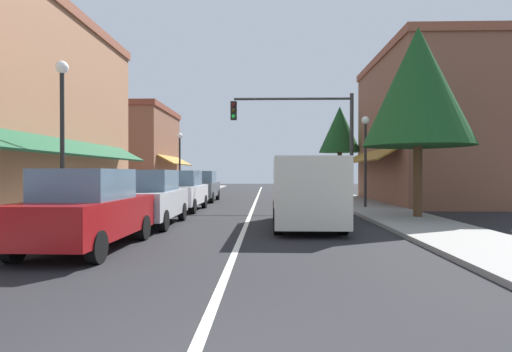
% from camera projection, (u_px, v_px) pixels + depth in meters
% --- Properties ---
extents(ground_plane, '(80.00, 80.00, 0.00)m').
position_uv_depth(ground_plane, '(254.00, 206.00, 21.13)').
color(ground_plane, black).
extents(sidewalk_left, '(2.60, 56.00, 0.12)m').
position_uv_depth(sidewalk_left, '(147.00, 204.00, 21.29)').
color(sidewalk_left, gray).
rests_on(sidewalk_left, ground).
extents(sidewalk_right, '(2.60, 56.00, 0.12)m').
position_uv_depth(sidewalk_right, '(362.00, 205.00, 20.98)').
color(sidewalk_right, gray).
rests_on(sidewalk_right, ground).
extents(lane_center_stripe, '(0.14, 52.00, 0.01)m').
position_uv_depth(lane_center_stripe, '(254.00, 205.00, 21.13)').
color(lane_center_stripe, silver).
rests_on(lane_center_stripe, ground).
extents(storefront_right_block, '(6.49, 10.20, 8.17)m').
position_uv_depth(storefront_right_block, '(425.00, 129.00, 22.84)').
color(storefront_right_block, brown).
rests_on(storefront_right_block, ground).
extents(storefront_far_left, '(5.47, 8.20, 6.54)m').
position_uv_depth(storefront_far_left, '(141.00, 151.00, 31.35)').
color(storefront_far_left, brown).
rests_on(storefront_far_left, ground).
extents(parked_car_nearest_left, '(1.84, 4.13, 1.77)m').
position_uv_depth(parked_car_nearest_left, '(87.00, 210.00, 9.03)').
color(parked_car_nearest_left, maroon).
rests_on(parked_car_nearest_left, ground).
extents(parked_car_second_left, '(1.81, 4.12, 1.77)m').
position_uv_depth(parked_car_second_left, '(149.00, 198.00, 13.20)').
color(parked_car_second_left, '#B7BABF').
rests_on(parked_car_second_left, ground).
extents(parked_car_third_left, '(1.84, 4.13, 1.77)m').
position_uv_depth(parked_car_third_left, '(181.00, 191.00, 18.29)').
color(parked_car_third_left, silver).
rests_on(parked_car_third_left, ground).
extents(parked_car_far_left, '(1.78, 4.10, 1.77)m').
position_uv_depth(parked_car_far_left, '(201.00, 186.00, 24.10)').
color(parked_car_far_left, '#4C5156').
rests_on(parked_car_far_left, ground).
extents(van_in_lane, '(2.04, 5.20, 2.12)m').
position_uv_depth(van_in_lane, '(305.00, 190.00, 12.88)').
color(van_in_lane, beige).
rests_on(van_in_lane, ground).
extents(traffic_signal_mast_arm, '(6.00, 0.50, 5.55)m').
position_uv_depth(traffic_signal_mast_arm, '(308.00, 128.00, 20.23)').
color(traffic_signal_mast_arm, '#333333').
rests_on(traffic_signal_mast_arm, ground).
extents(street_lamp_left_near, '(0.36, 0.36, 4.81)m').
position_uv_depth(street_lamp_left_near, '(62.00, 117.00, 11.57)').
color(street_lamp_left_near, black).
rests_on(street_lamp_left_near, ground).
extents(street_lamp_right_mid, '(0.36, 0.36, 4.23)m').
position_uv_depth(street_lamp_right_mid, '(365.00, 146.00, 18.78)').
color(street_lamp_right_mid, black).
rests_on(street_lamp_right_mid, ground).
extents(street_lamp_left_far, '(0.36, 0.36, 4.30)m').
position_uv_depth(street_lamp_left_far, '(180.00, 153.00, 27.38)').
color(street_lamp_left_far, black).
rests_on(street_lamp_left_far, ground).
extents(tree_right_near, '(3.87, 3.87, 6.88)m').
position_uv_depth(tree_right_near, '(418.00, 87.00, 14.74)').
color(tree_right_near, '#4C331E').
rests_on(tree_right_near, ground).
extents(tree_right_far, '(2.85, 2.85, 6.19)m').
position_uv_depth(tree_right_far, '(340.00, 130.00, 28.32)').
color(tree_right_far, '#4C331E').
rests_on(tree_right_far, ground).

